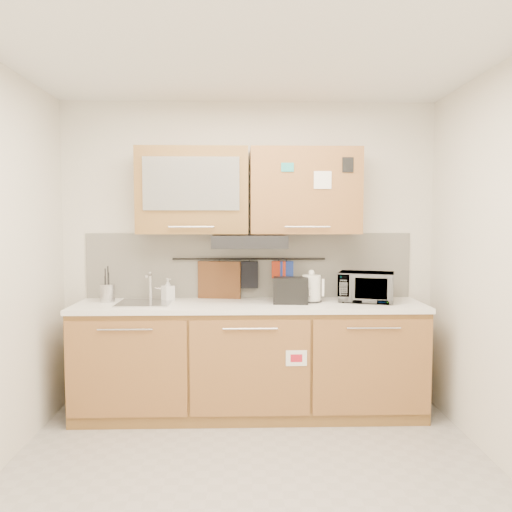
{
  "coord_description": "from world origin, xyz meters",
  "views": [
    {
      "loc": [
        -0.05,
        -2.82,
        1.59
      ],
      "look_at": [
        0.05,
        1.05,
        1.31
      ],
      "focal_mm": 35.0,
      "sensor_mm": 36.0,
      "label": 1
    }
  ],
  "objects": [
    {
      "name": "upper_cabinets",
      "position": [
        -0.0,
        1.32,
        1.83
      ],
      "size": [
        1.82,
        0.37,
        0.7
      ],
      "color": "olive",
      "rests_on": "wall_back"
    },
    {
      "name": "base_cabinet",
      "position": [
        0.0,
        1.19,
        0.41
      ],
      "size": [
        2.8,
        0.64,
        0.88
      ],
      "color": "olive",
      "rests_on": "floor"
    },
    {
      "name": "pot_holder",
      "position": [
        0.26,
        1.44,
        1.17
      ],
      "size": [
        0.12,
        0.05,
        0.15
      ],
      "primitive_type": "cube",
      "rotation": [
        0.0,
        0.0,
        -0.24
      ],
      "color": "#B63118",
      "rests_on": "utensil_rail"
    },
    {
      "name": "wall_back",
      "position": [
        0.0,
        1.5,
        1.3
      ],
      "size": [
        3.2,
        0.0,
        3.2
      ],
      "primitive_type": "plane",
      "rotation": [
        1.57,
        0.0,
        0.0
      ],
      "color": "silver",
      "rests_on": "ground"
    },
    {
      "name": "utensil_rail",
      "position": [
        0.0,
        1.45,
        1.26
      ],
      "size": [
        1.3,
        0.02,
        0.02
      ],
      "primitive_type": "cylinder",
      "rotation": [
        0.0,
        1.57,
        0.0
      ],
      "color": "black",
      "rests_on": "backsplash"
    },
    {
      "name": "backsplash",
      "position": [
        0.0,
        1.49,
        1.2
      ],
      "size": [
        2.8,
        0.02,
        0.56
      ],
      "primitive_type": "cube",
      "color": "silver",
      "rests_on": "countertop"
    },
    {
      "name": "range_hood",
      "position": [
        0.0,
        1.25,
        1.42
      ],
      "size": [
        0.6,
        0.46,
        0.1
      ],
      "primitive_type": "cube",
      "color": "black",
      "rests_on": "upper_cabinets"
    },
    {
      "name": "cutting_board",
      "position": [
        -0.26,
        1.44,
        1.01
      ],
      "size": [
        0.37,
        0.09,
        0.46
      ],
      "primitive_type": "cube",
      "rotation": [
        0.0,
        0.0,
        -0.17
      ],
      "color": "brown",
      "rests_on": "utensil_rail"
    },
    {
      "name": "utensil_crock",
      "position": [
        -1.17,
        1.28,
        1.0
      ],
      "size": [
        0.13,
        0.13,
        0.3
      ],
      "rotation": [
        0.0,
        0.0,
        0.12
      ],
      "color": "#B7B6BB",
      "rests_on": "countertop"
    },
    {
      "name": "toaster",
      "position": [
        0.33,
        1.17,
        1.03
      ],
      "size": [
        0.29,
        0.19,
        0.21
      ],
      "rotation": [
        0.0,
        0.0,
        -0.09
      ],
      "color": "black",
      "rests_on": "countertop"
    },
    {
      "name": "kettle",
      "position": [
        0.51,
        1.24,
        1.03
      ],
      "size": [
        0.19,
        0.18,
        0.27
      ],
      "rotation": [
        0.0,
        0.0,
        -0.19
      ],
      "color": "white",
      "rests_on": "countertop"
    },
    {
      "name": "countertop",
      "position": [
        0.0,
        1.19,
        0.9
      ],
      "size": [
        2.82,
        0.62,
        0.04
      ],
      "primitive_type": "cube",
      "color": "white",
      "rests_on": "base_cabinet"
    },
    {
      "name": "oven_mitt",
      "position": [
        0.32,
        1.44,
        1.14
      ],
      "size": [
        0.12,
        0.04,
        0.19
      ],
      "primitive_type": "cube",
      "rotation": [
        0.0,
        0.0,
        0.08
      ],
      "color": "#213899",
      "rests_on": "utensil_rail"
    },
    {
      "name": "dark_pouch",
      "position": [
        0.0,
        1.44,
        1.12
      ],
      "size": [
        0.15,
        0.05,
        0.23
      ],
      "primitive_type": "cube",
      "rotation": [
        0.0,
        0.0,
        0.03
      ],
      "color": "black",
      "rests_on": "utensil_rail"
    },
    {
      "name": "microwave",
      "position": [
        0.97,
        1.24,
        1.04
      ],
      "size": [
        0.51,
        0.41,
        0.24
      ],
      "primitive_type": "imported",
      "rotation": [
        0.0,
        0.0,
        -0.3
      ],
      "color": "#999999",
      "rests_on": "countertop"
    },
    {
      "name": "floor",
      "position": [
        0.0,
        0.0,
        0.0
      ],
      "size": [
        3.2,
        3.2,
        0.0
      ],
      "primitive_type": "plane",
      "color": "#9E9993",
      "rests_on": "ground"
    },
    {
      "name": "ceiling",
      "position": [
        0.0,
        0.0,
        2.6
      ],
      "size": [
        3.2,
        3.2,
        0.0
      ],
      "primitive_type": "plane",
      "rotation": [
        3.14,
        0.0,
        0.0
      ],
      "color": "white",
      "rests_on": "wall_back"
    },
    {
      "name": "soap_bottle",
      "position": [
        -0.68,
        1.33,
        1.01
      ],
      "size": [
        0.12,
        0.12,
        0.19
      ],
      "primitive_type": "imported",
      "rotation": [
        0.0,
        0.0,
        0.73
      ],
      "color": "#999999",
      "rests_on": "countertop"
    },
    {
      "name": "sink",
      "position": [
        -0.85,
        1.21,
        0.92
      ],
      "size": [
        0.42,
        0.4,
        0.26
      ],
      "color": "silver",
      "rests_on": "countertop"
    }
  ]
}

